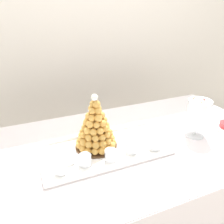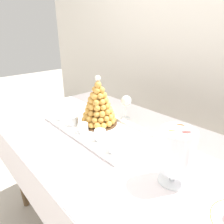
# 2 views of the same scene
# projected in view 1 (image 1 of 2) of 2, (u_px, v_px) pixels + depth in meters

# --- Properties ---
(backdrop_wall) EXTENTS (4.80, 0.10, 2.50)m
(backdrop_wall) POSITION_uv_depth(u_px,v_px,m) (80.00, 36.00, 1.92)
(backdrop_wall) COLOR silver
(backdrop_wall) RESTS_ON ground_plane
(buffet_table) EXTENTS (1.63, 0.91, 0.80)m
(buffet_table) POSITION_uv_depth(u_px,v_px,m) (132.00, 155.00, 1.29)
(buffet_table) COLOR brown
(buffet_table) RESTS_ON ground_plane
(serving_tray) EXTENTS (0.67, 0.33, 0.02)m
(serving_tray) POSITION_uv_depth(u_px,v_px,m) (105.00, 150.00, 1.17)
(serving_tray) COLOR white
(serving_tray) RESTS_ON buffet_table
(croquembouche) EXTENTS (0.23, 0.23, 0.30)m
(croquembouche) POSITION_uv_depth(u_px,v_px,m) (95.00, 127.00, 1.15)
(croquembouche) COLOR #4C331E
(croquembouche) RESTS_ON serving_tray
(dessert_cup_left) EXTENTS (0.05, 0.05, 0.05)m
(dessert_cup_left) POSITION_uv_depth(u_px,v_px,m) (61.00, 168.00, 1.00)
(dessert_cup_left) COLOR silver
(dessert_cup_left) RESTS_ON serving_tray
(dessert_cup_mid_left) EXTENTS (0.06, 0.06, 0.05)m
(dessert_cup_mid_left) POSITION_uv_depth(u_px,v_px,m) (85.00, 160.00, 1.05)
(dessert_cup_mid_left) COLOR silver
(dessert_cup_mid_left) RESTS_ON serving_tray
(dessert_cup_centre) EXTENTS (0.06, 0.06, 0.05)m
(dessert_cup_centre) POSITION_uv_depth(u_px,v_px,m) (111.00, 155.00, 1.08)
(dessert_cup_centre) COLOR silver
(dessert_cup_centre) RESTS_ON serving_tray
(dessert_cup_mid_right) EXTENTS (0.06, 0.06, 0.05)m
(dessert_cup_mid_right) POSITION_uv_depth(u_px,v_px,m) (131.00, 147.00, 1.14)
(dessert_cup_mid_right) COLOR silver
(dessert_cup_mid_right) RESTS_ON serving_tray
(dessert_cup_right) EXTENTS (0.06, 0.06, 0.05)m
(dessert_cup_right) POSITION_uv_depth(u_px,v_px,m) (155.00, 144.00, 1.17)
(dessert_cup_right) COLOR silver
(dessert_cup_right) RESTS_ON serving_tray
(creme_brulee_ramekin) EXTENTS (0.09, 0.09, 0.02)m
(creme_brulee_ramekin) POSITION_uv_depth(u_px,v_px,m) (67.00, 158.00, 1.08)
(creme_brulee_ramekin) COLOR white
(creme_brulee_ramekin) RESTS_ON serving_tray
(macaron_goblet) EXTENTS (0.13, 0.13, 0.24)m
(macaron_goblet) POSITION_uv_depth(u_px,v_px,m) (198.00, 114.00, 1.25)
(macaron_goblet) COLOR white
(macaron_goblet) RESTS_ON buffet_table
(wine_glass) EXTENTS (0.07, 0.07, 0.16)m
(wine_glass) POSITION_uv_depth(u_px,v_px,m) (93.00, 112.00, 1.33)
(wine_glass) COLOR silver
(wine_glass) RESTS_ON buffet_table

